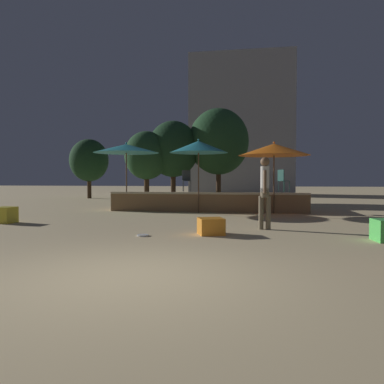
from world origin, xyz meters
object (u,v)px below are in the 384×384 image
at_px(person_0, 265,189).
at_px(bistro_chair_0, 187,179).
at_px(cube_seat_3, 211,226).
at_px(patio_umbrella_0, 126,149).
at_px(bistro_chair_1, 282,179).
at_px(cube_seat_2, 5,215).
at_px(frisbee_disc, 143,235).
at_px(patio_umbrella_1, 199,147).
at_px(background_tree_0, 147,156).
at_px(background_tree_2, 219,142).
at_px(patio_umbrella_2, 274,150).
at_px(background_tree_1, 173,149).
at_px(background_tree_3, 89,160).

height_order(person_0, bistro_chair_0, person_0).
bearing_deg(cube_seat_3, patio_umbrella_0, 125.37).
height_order(patio_umbrella_0, bistro_chair_1, patio_umbrella_0).
distance_m(cube_seat_2, frisbee_disc, 5.17).
bearing_deg(cube_seat_2, patio_umbrella_1, 39.57).
bearing_deg(cube_seat_2, patio_umbrella_0, 63.68).
bearing_deg(bistro_chair_1, background_tree_0, 20.20).
height_order(bistro_chair_0, frisbee_disc, bistro_chair_0).
height_order(cube_seat_2, background_tree_0, background_tree_0).
xyz_separation_m(patio_umbrella_0, background_tree_2, (3.19, 6.50, 0.86)).
bearing_deg(patio_umbrella_0, patio_umbrella_1, -3.45).
bearing_deg(patio_umbrella_0, person_0, -40.93).
distance_m(patio_umbrella_2, cube_seat_2, 9.52).
xyz_separation_m(bistro_chair_1, background_tree_1, (-5.60, 5.30, 1.65)).
bearing_deg(cube_seat_3, background_tree_3, 123.61).
bearing_deg(background_tree_2, bistro_chair_1, -62.22).
xyz_separation_m(cube_seat_2, person_0, (7.67, -0.19, 0.83)).
xyz_separation_m(bistro_chair_1, background_tree_2, (-3.10, 5.88, 2.08)).
distance_m(patio_umbrella_1, bistro_chair_1, 3.59).
height_order(patio_umbrella_1, cube_seat_2, patio_umbrella_1).
xyz_separation_m(background_tree_2, background_tree_3, (-9.03, 2.70, -0.86)).
distance_m(patio_umbrella_2, bistro_chair_1, 1.38).
xyz_separation_m(patio_umbrella_2, background_tree_1, (-5.22, 6.04, 0.55)).
relative_size(cube_seat_3, person_0, 0.39).
height_order(patio_umbrella_1, background_tree_3, background_tree_3).
distance_m(patio_umbrella_2, background_tree_3, 15.00).
bearing_deg(patio_umbrella_1, person_0, -61.89).
distance_m(cube_seat_3, background_tree_2, 12.78).
relative_size(bistro_chair_0, background_tree_0, 0.23).
bearing_deg(cube_seat_2, background_tree_3, 104.75).
distance_m(person_0, bistro_chair_0, 6.42).
distance_m(person_0, background_tree_0, 11.76).
distance_m(patio_umbrella_1, bistro_chair_0, 1.78).
distance_m(bistro_chair_0, frisbee_disc, 7.36).
relative_size(patio_umbrella_1, person_0, 1.52).
distance_m(background_tree_0, background_tree_2, 4.14).
bearing_deg(background_tree_0, frisbee_disc, -74.22).
bearing_deg(background_tree_3, person_0, -50.95).
bearing_deg(patio_umbrella_2, frisbee_disc, -118.06).
bearing_deg(person_0, patio_umbrella_0, -39.39).
relative_size(patio_umbrella_1, cube_seat_2, 5.21).
height_order(person_0, background_tree_0, background_tree_0).
distance_m(cube_seat_3, background_tree_0, 12.30).
bearing_deg(bistro_chair_1, background_tree_2, -8.49).
height_order(cube_seat_3, background_tree_3, background_tree_3).
bearing_deg(background_tree_1, person_0, -65.93).
xyz_separation_m(person_0, background_tree_3, (-11.28, 13.91, 1.49)).
bearing_deg(bistro_chair_1, patio_umbrella_1, 67.58).
bearing_deg(background_tree_0, patio_umbrella_1, -55.77).
bearing_deg(frisbee_disc, background_tree_1, 98.88).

